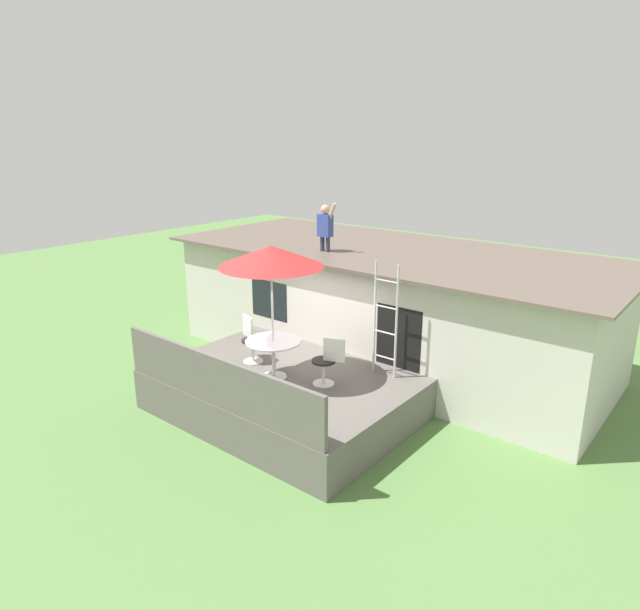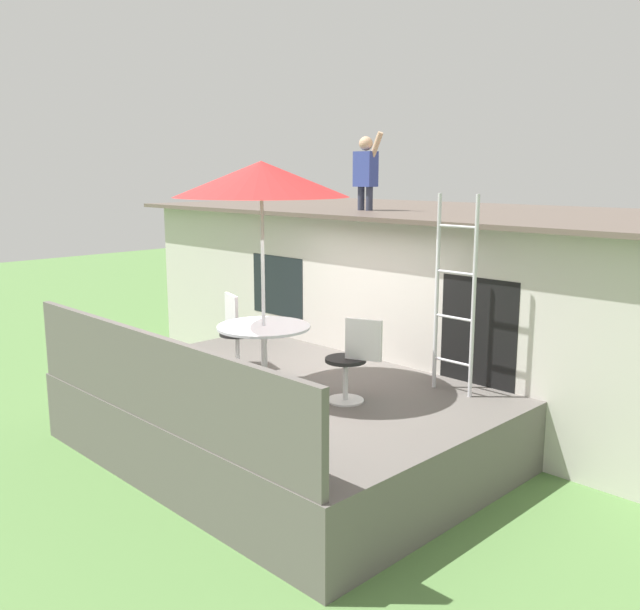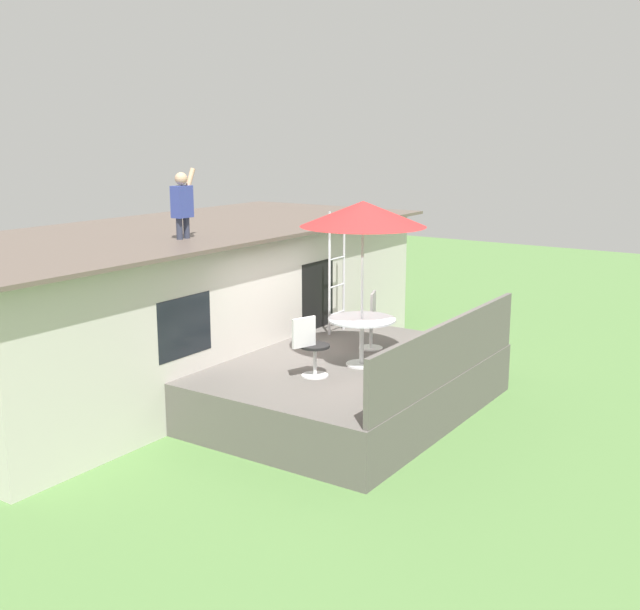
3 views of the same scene
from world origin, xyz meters
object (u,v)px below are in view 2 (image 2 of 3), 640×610
step_ladder (455,295)px  patio_chair_left (235,333)px  patio_umbrella (261,179)px  patio_chair_right (352,361)px  patio_table (264,339)px  person_figure (366,168)px

step_ladder → patio_chair_left: 2.78m
patio_umbrella → step_ladder: bearing=43.2°
patio_chair_left → patio_chair_right: 1.91m
patio_table → patio_umbrella: (0.00, 0.00, 1.76)m
patio_chair_left → patio_chair_right: bearing=20.9°
patio_umbrella → patio_chair_right: bearing=21.6°
patio_umbrella → patio_chair_left: 2.13m
patio_table → patio_chair_left: patio_chair_left is taller
person_figure → patio_chair_left: size_ratio=1.21×
patio_chair_right → patio_table: bearing=0.0°
person_figure → patio_chair_left: bearing=-89.5°
step_ladder → person_figure: bearing=152.0°
patio_umbrella → patio_chair_right: size_ratio=2.76×
step_ladder → patio_chair_right: size_ratio=2.39×
patio_chair_right → patio_chair_left: bearing=-19.3°
patio_table → patio_chair_left: (-0.93, 0.31, -0.13)m
step_ladder → person_figure: person_figure is taller
person_figure → patio_chair_right: (1.93, -2.37, -2.03)m
patio_chair_left → patio_table: bearing=0.0°
person_figure → patio_chair_left: person_figure is taller
step_ladder → person_figure: 3.13m
patio_umbrella → person_figure: person_figure is taller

